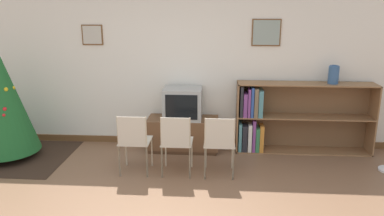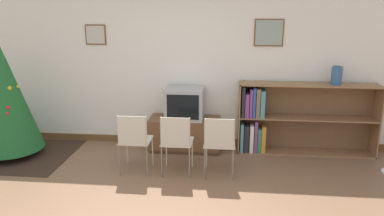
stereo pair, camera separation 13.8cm
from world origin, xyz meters
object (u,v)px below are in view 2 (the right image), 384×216
at_px(folding_chair_left, 134,140).
at_px(bookshelf, 283,119).
at_px(television, 185,103).
at_px(vase, 337,75).
at_px(folding_chair_center, 176,141).
at_px(christmas_tree, 5,96).
at_px(folding_chair_right, 219,143).
at_px(tv_console, 185,134).

xyz_separation_m(folding_chair_left, bookshelf, (2.03, 0.98, 0.04)).
xyz_separation_m(television, vase, (2.19, 0.07, 0.46)).
bearing_deg(folding_chair_left, folding_chair_center, 0.00).
bearing_deg(christmas_tree, folding_chair_center, -9.58).
bearing_deg(folding_chair_right, folding_chair_left, 180.00).
height_order(christmas_tree, television, christmas_tree).
bearing_deg(tv_console, television, -90.00).
relative_size(television, folding_chair_right, 0.69).
bearing_deg(folding_chair_right, vase, 30.80).
xyz_separation_m(tv_console, vase, (2.19, 0.07, 0.94)).
distance_m(television, bookshelf, 1.50).
distance_m(christmas_tree, bookshelf, 4.08).
bearing_deg(folding_chair_left, vase, 19.57).
relative_size(tv_console, television, 1.88).
bearing_deg(christmas_tree, tv_console, 10.70).
xyz_separation_m(christmas_tree, vase, (4.74, 0.55, 0.30)).
height_order(christmas_tree, folding_chair_left, christmas_tree).
distance_m(folding_chair_right, bookshelf, 1.35).
bearing_deg(tv_console, folding_chair_left, -121.34).
xyz_separation_m(folding_chair_left, vase, (2.75, 0.98, 0.72)).
relative_size(christmas_tree, folding_chair_left, 2.20).
xyz_separation_m(tv_console, folding_chair_left, (-0.55, -0.91, 0.22)).
bearing_deg(vase, folding_chair_center, -155.99).
xyz_separation_m(christmas_tree, folding_chair_center, (2.55, -0.43, -0.43)).
xyz_separation_m(christmas_tree, folding_chair_left, (1.99, -0.43, -0.43)).
relative_size(tv_console, folding_chair_center, 1.31).
bearing_deg(folding_chair_left, television, 58.59).
xyz_separation_m(bookshelf, vase, (0.71, -0.01, 0.68)).
distance_m(tv_console, vase, 2.39).
bearing_deg(folding_chair_left, christmas_tree, 167.83).
relative_size(television, folding_chair_center, 0.69).
relative_size(folding_chair_left, bookshelf, 0.41).
distance_m(christmas_tree, folding_chair_right, 3.16).
distance_m(folding_chair_left, vase, 3.00).
height_order(christmas_tree, folding_chair_right, christmas_tree).
bearing_deg(folding_chair_center, bookshelf, 33.66).
bearing_deg(folding_chair_left, tv_console, 58.66).
height_order(tv_console, television, television).
height_order(folding_chair_center, bookshelf, bookshelf).
height_order(television, folding_chair_left, television).
distance_m(tv_console, bookshelf, 1.50).
bearing_deg(tv_console, vase, 1.72).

